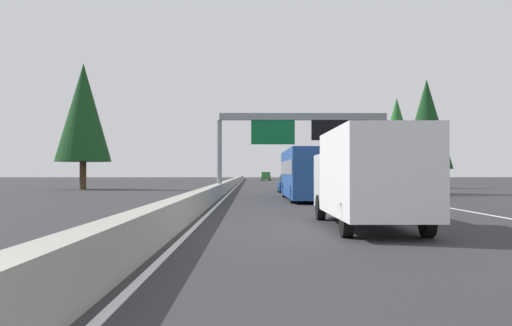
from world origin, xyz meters
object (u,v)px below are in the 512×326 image
conifer_left_near (83,113)px  bus_far_left (306,172)px  sign_gantry_overhead (305,130)px  sedan_far_right (289,184)px  box_truck_distant_a (367,175)px  conifer_right_near (427,124)px  sedan_mid_left (304,180)px  pickup_far_center (266,176)px  conifer_right_mid (397,133)px  sedan_mid_right (309,181)px

conifer_left_near → bus_far_left: bearing=-139.2°
sign_gantry_overhead → sedan_far_right: size_ratio=2.88×
box_truck_distant_a → conifer_right_near: (28.75, -10.37, 3.90)m
box_truck_distant_a → sedan_mid_left: size_ratio=1.93×
conifer_left_near → sedan_mid_left: bearing=-52.3°
box_truck_distant_a → bus_far_left: (18.86, 0.10, 0.11)m
box_truck_distant_a → conifer_left_near: bearing=25.8°
sedan_far_right → pickup_far_center: bearing=-0.1°
box_truck_distant_a → conifer_right_mid: bearing=-14.9°
conifer_right_near → conifer_left_near: size_ratio=0.71×
bus_far_left → conifer_right_near: (9.89, -10.47, 3.80)m
sedan_mid_right → sedan_mid_left: 8.18m
sedan_mid_right → sedan_mid_left: same height
sedan_far_right → sedan_mid_left: size_ratio=1.00×
pickup_far_center → conifer_right_mid: size_ratio=0.56×
sign_gantry_overhead → conifer_left_near: conifer_left_near is taller
sign_gantry_overhead → conifer_left_near: 27.22m
sign_gantry_overhead → conifer_right_mid: conifer_right_mid is taller
sign_gantry_overhead → conifer_left_near: bearing=51.2°
pickup_far_center → sedan_mid_left: (-51.49, -3.81, -0.23)m
bus_far_left → conifer_left_near: size_ratio=0.89×
sedan_mid_right → conifer_left_near: conifer_left_near is taller
sedan_far_right → conifer_right_near: size_ratio=0.48×
sedan_mid_left → sedan_far_right: bearing=172.1°
bus_far_left → conifer_right_near: size_ratio=1.27×
sedan_far_right → sedan_mid_right: 20.26m
sign_gantry_overhead → conifer_right_mid: (22.55, -12.31, 1.27)m
conifer_right_mid → pickup_far_center: bearing=11.3°
sedan_far_right → sign_gantry_overhead: bearing=-174.3°
pickup_far_center → conifer_left_near: 73.46m
sedan_far_right → conifer_left_near: bearing=65.3°
sedan_mid_left → sign_gantry_overhead: bearing=174.9°
sedan_far_right → box_truck_distant_a: bearing=-179.5°
sedan_mid_right → sedan_mid_left: size_ratio=1.00×
bus_far_left → sedan_mid_left: 42.67m
conifer_right_near → pickup_far_center: bearing=7.1°
bus_far_left → pickup_far_center: size_ratio=2.05×
sedan_mid_right → conifer_right_mid: size_ratio=0.44×
sedan_mid_right → sedan_mid_left: (8.18, -0.20, 0.00)m
bus_far_left → conifer_left_near: bearing=40.8°
sedan_mid_left → conifer_right_mid: 16.90m
sedan_mid_right → conifer_right_mid: bearing=-118.0°
bus_far_left → conifer_left_near: conifer_left_near is taller
sedan_mid_left → conifer_right_mid: conifer_right_mid is taller
sign_gantry_overhead → sedan_mid_left: sign_gantry_overhead is taller
sign_gantry_overhead → sedan_far_right: sign_gantry_overhead is taller
bus_far_left → sedan_mid_right: bus_far_left is taller
conifer_right_near → bus_far_left: bearing=133.4°
sedan_far_right → conifer_right_near: conifer_right_near is taller
sign_gantry_overhead → pickup_far_center: size_ratio=2.26×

